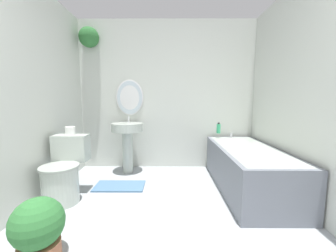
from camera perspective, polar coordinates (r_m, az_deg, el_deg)
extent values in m
cube|color=silver|center=(3.44, -0.27, 8.40)|extent=(2.94, 0.06, 2.40)
ellipsoid|color=silver|center=(3.45, -10.56, 7.74)|extent=(0.45, 0.02, 0.58)
ellipsoid|color=silver|center=(3.45, -10.58, 7.74)|extent=(0.41, 0.01, 0.54)
cylinder|color=#9E6042|center=(3.69, -21.12, 23.02)|extent=(0.14, 0.14, 0.08)
sphere|color=#2D6B33|center=(3.67, -21.07, 22.00)|extent=(0.31, 0.31, 0.31)
cube|color=silver|center=(2.47, -36.78, 7.55)|extent=(0.06, 2.98, 2.40)
cube|color=silver|center=(2.43, 36.09, 7.63)|extent=(0.06, 2.98, 2.40)
cylinder|color=#B2BCB2|center=(2.61, -27.61, -14.41)|extent=(0.37, 0.37, 0.40)
cylinder|color=#97A097|center=(2.55, -27.88, -9.98)|extent=(0.40, 0.40, 0.02)
cube|color=#B2BCB2|center=(2.76, -25.23, -5.46)|extent=(0.40, 0.20, 0.31)
cylinder|color=#B2BCB2|center=(3.29, -11.10, -7.05)|extent=(0.15, 0.15, 0.65)
cylinder|color=#B2BCB2|center=(3.22, -11.26, -0.35)|extent=(0.48, 0.48, 0.12)
cylinder|color=silver|center=(3.33, -10.86, 1.85)|extent=(0.02, 0.02, 0.10)
cube|color=slate|center=(2.84, 21.17, -10.95)|extent=(0.72, 1.66, 0.53)
cube|color=#B2BCB2|center=(2.78, 21.39, -6.14)|extent=(0.62, 1.56, 0.04)
cylinder|color=silver|center=(3.45, 17.10, -2.48)|extent=(0.04, 0.04, 0.08)
cylinder|color=#38B275|center=(3.34, 13.82, -0.71)|extent=(0.06, 0.06, 0.15)
cylinder|color=black|center=(3.33, 13.86, 0.73)|extent=(0.03, 0.03, 0.02)
cylinder|color=#9E6042|center=(1.93, -31.95, -27.27)|extent=(0.28, 0.28, 0.12)
sphere|color=#2D6B33|center=(1.82, -32.41, -21.71)|extent=(0.35, 0.35, 0.35)
cube|color=#4C7093|center=(2.87, -13.24, -15.89)|extent=(0.64, 0.34, 0.02)
cylinder|color=white|center=(2.72, -25.46, -1.21)|extent=(0.11, 0.11, 0.10)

